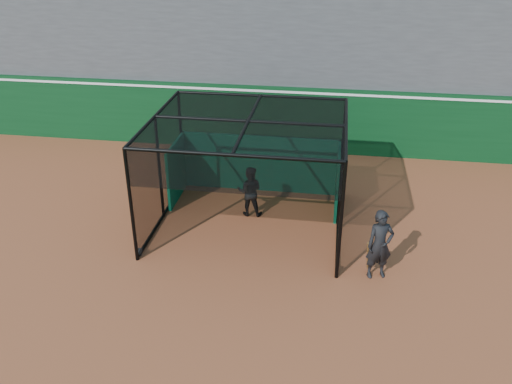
# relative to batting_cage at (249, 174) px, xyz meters

# --- Properties ---
(ground) EXTENTS (120.00, 120.00, 0.00)m
(ground) POSITION_rel_batting_cage_xyz_m (-0.44, -2.68, -1.59)
(ground) COLOR brown
(ground) RESTS_ON ground
(outfield_wall) EXTENTS (50.00, 0.50, 2.50)m
(outfield_wall) POSITION_rel_batting_cage_xyz_m (-0.44, 5.82, -0.30)
(outfield_wall) COLOR #0A3918
(outfield_wall) RESTS_ON ground
(grandstand) EXTENTS (50.00, 7.85, 8.95)m
(grandstand) POSITION_rel_batting_cage_xyz_m (-0.44, 9.59, 2.89)
(grandstand) COLOR #4C4C4F
(grandstand) RESTS_ON ground
(batting_cage) EXTENTS (5.33, 4.75, 3.19)m
(batting_cage) POSITION_rel_batting_cage_xyz_m (0.00, 0.00, 0.00)
(batting_cage) COLOR black
(batting_cage) RESTS_ON ground
(batter) EXTENTS (0.78, 0.62, 1.56)m
(batter) POSITION_rel_batting_cage_xyz_m (-0.06, 0.53, -0.81)
(batter) COLOR black
(batter) RESTS_ON ground
(on_deck_player) EXTENTS (0.78, 0.63, 1.85)m
(on_deck_player) POSITION_rel_batting_cage_xyz_m (3.61, -2.12, -0.67)
(on_deck_player) COLOR black
(on_deck_player) RESTS_ON ground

